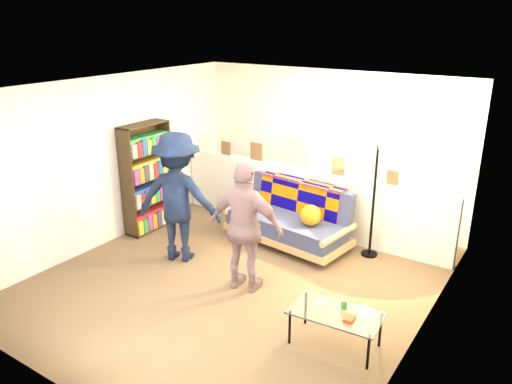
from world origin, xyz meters
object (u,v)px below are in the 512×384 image
bookshelf (147,181)px  coffee_table (336,314)px  floor_lamp (376,174)px  person_right (246,227)px  futon_sofa (291,219)px  person_left (178,197)px

bookshelf → coffee_table: (3.68, -1.11, -0.42)m
bookshelf → floor_lamp: 3.41m
floor_lamp → person_right: bearing=-118.5°
floor_lamp → person_right: 1.99m
futon_sofa → bookshelf: 2.27m
futon_sofa → coffee_table: 2.46m
bookshelf → coffee_table: size_ratio=1.77×
floor_lamp → person_left: 2.66m
floor_lamp → bookshelf: bearing=-162.2°
coffee_table → futon_sofa: bearing=130.2°
bookshelf → floor_lamp: bearing=17.8°
bookshelf → coffee_table: bookshelf is taller
floor_lamp → person_right: floor_lamp is taller
futon_sofa → coffee_table: (1.59, -1.88, -0.01)m
bookshelf → person_left: size_ratio=0.94×
futon_sofa → person_left: person_left is taller
bookshelf → person_left: bearing=-24.8°
bookshelf → coffee_table: 3.87m
futon_sofa → coffee_table: bearing=-49.8°
futon_sofa → person_right: (0.20, -1.44, 0.44)m
person_right → coffee_table: bearing=154.6°
futon_sofa → person_left: size_ratio=1.09×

